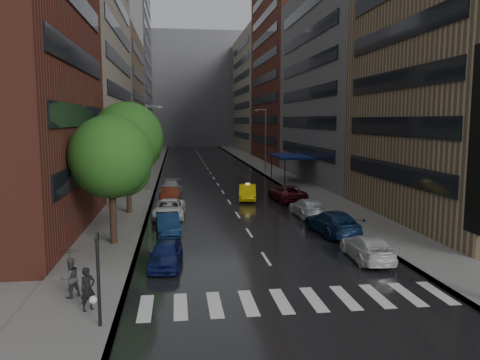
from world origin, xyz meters
name	(u,v)px	position (x,y,z in m)	size (l,w,h in m)	color
ground	(282,284)	(0.00, 0.00, 0.00)	(220.00, 220.00, 0.00)	gray
road	(209,170)	(0.00, 50.00, 0.01)	(14.00, 140.00, 0.01)	black
sidewalk_left	(148,170)	(-9.00, 50.00, 0.07)	(4.00, 140.00, 0.15)	gray
sidewalk_right	(267,169)	(9.00, 50.00, 0.07)	(4.00, 140.00, 0.15)	gray
crosswalk	(298,300)	(0.20, -2.00, 0.01)	(13.15, 2.80, 0.01)	silver
buildings_left	(111,67)	(-15.00, 58.79, 15.99)	(8.00, 108.00, 38.00)	maroon
buildings_right	(295,74)	(15.00, 56.70, 15.03)	(8.05, 109.10, 36.00)	#937A5B
building_far	(192,90)	(0.00, 118.00, 16.00)	(40.00, 14.00, 32.00)	slate
tree_near	(111,157)	(-8.60, 7.92, 5.37)	(4.93, 4.93, 7.85)	#382619
tree_mid	(127,138)	(-8.60, 17.45, 6.14)	(5.62, 5.62, 8.96)	#382619
tree_far	(141,145)	(-8.60, 32.25, 4.76)	(4.37, 4.37, 6.97)	#382619
taxi	(248,192)	(1.85, 22.86, 0.73)	(1.55, 4.43, 1.46)	yellow
parked_cars_left	(169,206)	(-5.40, 16.84, 0.71)	(2.61, 28.08, 1.48)	#10194F
parked_cars_right	(314,211)	(5.40, 13.02, 0.75)	(2.97, 23.90, 1.59)	silver
ped_bag_walker	(88,290)	(-8.27, -2.24, 0.98)	(0.74, 0.72, 1.72)	black
ped_black_umbrella	(70,269)	(-9.25, -0.74, 1.38)	(1.03, 1.01, 2.09)	#434247
traffic_light	(98,270)	(-7.60, -3.75, 2.23)	(0.18, 0.15, 3.45)	black
street_lamp_left	(148,145)	(-7.72, 30.00, 4.89)	(1.74, 0.22, 9.00)	gray
street_lamp_right	(265,139)	(7.72, 45.00, 4.89)	(1.74, 0.22, 9.00)	gray
awning	(291,156)	(8.98, 35.00, 3.13)	(4.00, 8.00, 3.12)	navy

